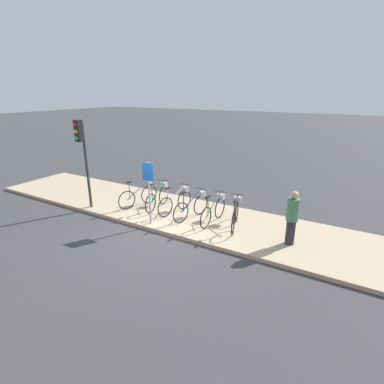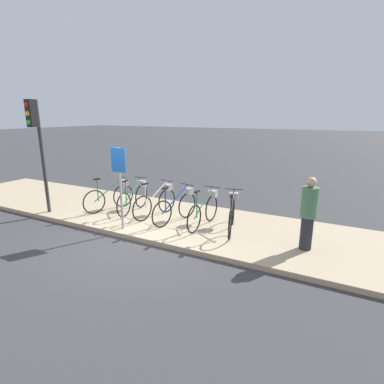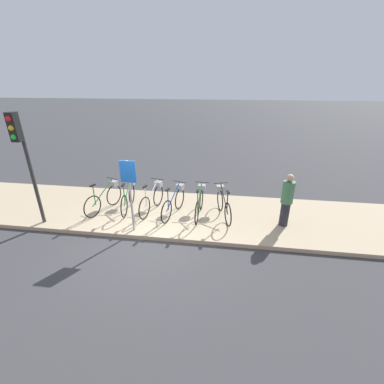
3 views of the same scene
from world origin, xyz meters
TOP-DOWN VIEW (x-y plane):
  - ground_plane at (0.00, 0.00)m, footprint 120.00×120.00m
  - sidewalk at (0.00, 1.58)m, footprint 17.57×3.17m
  - parked_bicycle_0 at (-1.96, 1.42)m, footprint 0.64×1.66m
  - parked_bicycle_1 at (-1.23, 1.61)m, footprint 0.46×1.72m
  - parked_bicycle_2 at (-0.37, 1.57)m, footprint 0.49×1.70m
  - parked_bicycle_3 at (0.39, 1.43)m, footprint 0.55×1.69m
  - parked_bicycle_4 at (1.20, 1.48)m, footprint 0.46×1.73m
  - parked_bicycle_5 at (1.95, 1.51)m, footprint 0.61×1.67m
  - pedestrian at (3.78, 1.20)m, footprint 0.34×0.34m
  - traffic_light at (-3.51, 0.24)m, footprint 0.24×0.40m
  - sign_post at (-0.60, 0.29)m, footprint 0.44×0.07m

SIDE VIEW (x-z plane):
  - ground_plane at x=0.00m, z-range 0.00..0.00m
  - sidewalk at x=0.00m, z-range 0.00..0.12m
  - parked_bicycle_0 at x=-1.96m, z-range 0.05..1.11m
  - parked_bicycle_1 at x=-1.23m, z-range 0.05..1.11m
  - parked_bicycle_2 at x=-0.37m, z-range 0.05..1.11m
  - parked_bicycle_3 at x=0.39m, z-range 0.05..1.11m
  - parked_bicycle_4 at x=1.20m, z-range 0.05..1.11m
  - parked_bicycle_5 at x=1.95m, z-range 0.05..1.11m
  - pedestrian at x=3.78m, z-range 0.16..1.77m
  - sign_post at x=-0.60m, z-range 0.50..2.60m
  - traffic_light at x=-3.51m, z-range 0.85..4.13m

